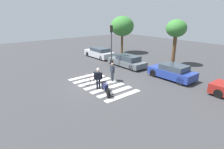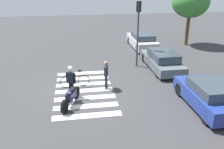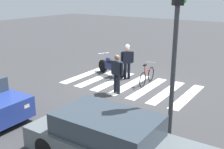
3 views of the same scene
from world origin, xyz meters
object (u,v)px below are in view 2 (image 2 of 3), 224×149
Objects in this scene: officer_by_motorcycle at (71,79)px; traffic_light_pole at (138,24)px; leaning_bicycle at (75,81)px; car_blue_hatchback at (209,95)px; officer_on_foot at (106,73)px; car_grey_coupe at (162,60)px; police_motorcycle at (71,97)px; car_silver_sedan at (142,41)px.

traffic_light_pole is at bearing 131.80° from officer_by_motorcycle.
car_blue_hatchback is (3.42, 6.33, 0.27)m from leaning_bicycle.
officer_on_foot is 5.00m from car_grey_coupe.
car_blue_hatchback is at bearing 3.57° from car_grey_coupe.
car_blue_hatchback reaches higher than leaning_bicycle.
leaning_bicycle is at bearing -70.61° from car_grey_coupe.
car_grey_coupe is (-4.26, 6.23, 0.15)m from police_motorcycle.
car_silver_sedan is (-8.16, 4.37, -0.28)m from officer_on_foot.
leaning_bicycle is 0.37× the size of car_silver_sedan.
officer_on_foot is at bearing 129.64° from police_motorcycle.
officer_by_motorcycle is at bearing -48.20° from traffic_light_pole.
officer_on_foot is 4.81m from traffic_light_pole.
officer_on_foot is at bearing 73.68° from leaning_bicycle.
car_blue_hatchback is (2.24, 6.53, -0.32)m from officer_by_motorcycle.
officer_on_foot is at bearing -28.15° from car_silver_sedan.
officer_on_foot is at bearing -122.40° from car_blue_hatchback.
leaning_bicycle is 1.34m from officer_by_motorcycle.
police_motorcycle is 0.44× the size of car_silver_sedan.
officer_by_motorcycle is at bearing 177.70° from police_motorcycle.
officer_by_motorcycle is (1.18, -0.20, 0.60)m from leaning_bicycle.
officer_by_motorcycle is 6.49m from traffic_light_pole.
leaning_bicycle is 1.90m from officer_on_foot.
leaning_bicycle is 0.38× the size of traffic_light_pole.
car_blue_hatchback is at bearing 1.15° from car_silver_sedan.
officer_on_foot is 0.36× the size of car_grey_coupe.
car_blue_hatchback reaches higher than car_grey_coupe.
police_motorcycle is 7.55m from car_grey_coupe.
officer_by_motorcycle is (-0.98, 0.04, 0.52)m from police_motorcycle.
car_silver_sedan is 5.54m from traffic_light_pole.
traffic_light_pole is (-4.11, 4.60, 2.02)m from officer_by_motorcycle.
car_silver_sedan is (-9.80, 6.35, 0.19)m from police_motorcycle.
officer_by_motorcycle reaches higher than police_motorcycle.
police_motorcycle is 1.23× the size of officer_on_foot.
officer_on_foot is 2.06m from officer_by_motorcycle.
leaning_bicycle is 1.00× the size of officer_by_motorcycle.
car_silver_sedan is at bearing 144.43° from officer_by_motorcycle.
car_blue_hatchback reaches higher than car_silver_sedan.
car_grey_coupe is 1.13× the size of car_blue_hatchback.
police_motorcycle is 11.68m from car_silver_sedan.
traffic_light_pole reaches higher than car_silver_sedan.
officer_on_foot is 0.35× the size of car_silver_sedan.
car_grey_coupe is (-2.11, 5.99, 0.23)m from leaning_bicycle.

